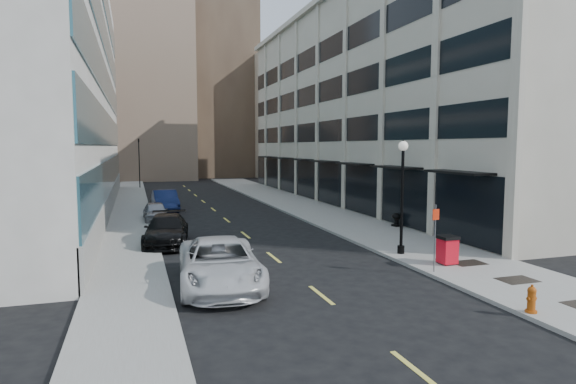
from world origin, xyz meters
TOP-DOWN VIEW (x-y plane):
  - ground at (0.00, 0.00)m, footprint 160.00×160.00m
  - sidewalk_right at (7.50, 20.00)m, footprint 5.00×80.00m
  - sidewalk_left at (-6.50, 20.00)m, footprint 3.00×80.00m
  - building_right at (16.94, 26.99)m, footprint 15.30×46.50m
  - skyline_tan_near at (-4.00, 68.00)m, footprint 14.00×18.00m
  - skyline_brown at (8.00, 72.00)m, footprint 12.00×16.00m
  - skyline_tan_far at (-14.00, 78.00)m, footprint 12.00×14.00m
  - skyline_stone at (18.00, 66.00)m, footprint 10.00×14.00m
  - grate_mid at (7.60, 1.00)m, footprint 1.40×1.00m
  - grate_far at (7.60, 3.80)m, footprint 1.40×1.00m
  - road_centerline at (0.00, 17.00)m, footprint 0.15×68.20m
  - traffic_signal at (-5.50, 48.00)m, footprint 0.66×0.66m
  - car_white_van at (-3.20, 4.12)m, footprint 3.43×6.53m
  - car_black_pickup at (-4.59, 12.60)m, footprint 2.88×5.63m
  - car_silver_sedan at (-4.80, 21.00)m, footprint 1.66×3.99m
  - car_blue_sedan at (-3.83, 25.91)m, footprint 1.95×5.20m
  - car_grey_sedan at (-3.94, 30.87)m, footprint 1.83×4.15m
  - fire_hydrant at (5.30, -2.00)m, footprint 0.35×0.35m
  - trash_bin at (6.59, 3.92)m, footprint 0.78×0.87m
  - lamppost at (5.79, 6.35)m, footprint 0.45×0.45m
  - sign_post at (5.30, 2.99)m, footprint 0.32×0.08m
  - urn_planter at (9.60, 13.25)m, footprint 0.61×0.61m

SIDE VIEW (x-z plane):
  - ground at x=0.00m, z-range 0.00..0.00m
  - road_centerline at x=0.00m, z-range 0.00..0.01m
  - sidewalk_right at x=7.50m, z-range 0.00..0.15m
  - sidewalk_left at x=-6.50m, z-range 0.00..0.15m
  - grate_mid at x=7.60m, z-range 0.15..0.16m
  - grate_far at x=7.60m, z-range 0.15..0.16m
  - fire_hydrant at x=5.30m, z-range 0.14..1.00m
  - urn_planter at x=9.60m, z-range 0.24..1.09m
  - car_silver_sedan at x=-4.80m, z-range 0.00..1.35m
  - car_grey_sedan at x=-3.94m, z-range 0.00..1.39m
  - car_black_pickup at x=-4.59m, z-range 0.00..1.56m
  - trash_bin at x=6.59m, z-range 0.20..1.44m
  - car_blue_sedan at x=-3.83m, z-range 0.00..1.70m
  - car_white_van at x=-3.20m, z-range 0.00..1.75m
  - sign_post at x=5.30m, z-range 0.51..3.26m
  - lamppost at x=5.79m, z-range 0.62..6.04m
  - traffic_signal at x=-5.50m, z-range 2.23..9.21m
  - building_right at x=16.94m, z-range -0.13..18.12m
  - skyline_stone at x=18.00m, z-range 0.00..20.00m
  - skyline_tan_far at x=-14.00m, z-range 0.00..22.00m
  - skyline_tan_near at x=-4.00m, z-range 0.00..28.00m
  - skyline_brown at x=8.00m, z-range 0.00..34.00m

